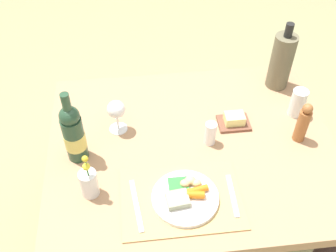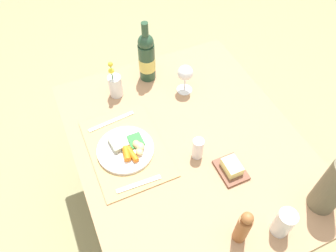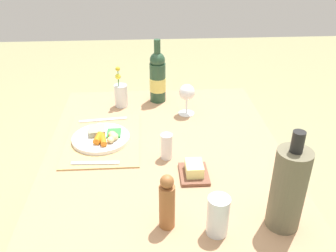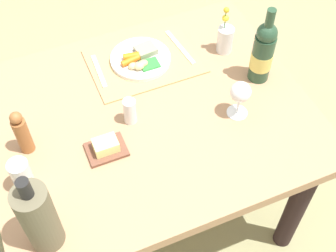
% 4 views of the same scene
% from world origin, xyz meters
% --- Properties ---
extents(ground_plane, '(8.00, 8.00, 0.00)m').
position_xyz_m(ground_plane, '(0.00, 0.00, 0.00)').
color(ground_plane, '#929064').
extents(dining_table, '(1.13, 0.92, 0.70)m').
position_xyz_m(dining_table, '(0.00, 0.00, 0.59)').
color(dining_table, tan).
rests_on(dining_table, ground_plane).
extents(placemat, '(0.42, 0.30, 0.01)m').
position_xyz_m(placemat, '(-0.08, -0.25, 0.70)').
color(placemat, tan).
rests_on(placemat, dining_table).
extents(dinner_plate, '(0.23, 0.23, 0.04)m').
position_xyz_m(dinner_plate, '(-0.07, -0.25, 0.72)').
color(dinner_plate, white).
rests_on(dinner_plate, placemat).
extents(fork, '(0.04, 0.21, 0.00)m').
position_xyz_m(fork, '(-0.24, -0.26, 0.71)').
color(fork, silver).
rests_on(fork, placemat).
extents(knife, '(0.02, 0.18, 0.00)m').
position_xyz_m(knife, '(0.10, -0.26, 0.71)').
color(knife, silver).
rests_on(knife, placemat).
extents(butter_dish, '(0.13, 0.10, 0.05)m').
position_xyz_m(butter_dish, '(0.19, 0.09, 0.72)').
color(butter_dish, brown).
rests_on(butter_dish, dining_table).
extents(water_tumbler, '(0.06, 0.06, 0.12)m').
position_xyz_m(water_tumbler, '(0.46, 0.13, 0.76)').
color(water_tumbler, silver).
rests_on(water_tumbler, dining_table).
extents(cooler_bottle, '(0.10, 0.10, 0.32)m').
position_xyz_m(cooler_bottle, '(0.44, 0.32, 0.83)').
color(cooler_bottle, '#635E46').
rests_on(cooler_bottle, dining_table).
extents(wine_bottle, '(0.08, 0.08, 0.31)m').
position_xyz_m(wine_bottle, '(-0.44, -0.01, 0.83)').
color(wine_bottle, '#26462F').
rests_on(wine_bottle, dining_table).
extents(salt_shaker, '(0.04, 0.04, 0.10)m').
position_xyz_m(salt_shaker, '(0.07, 0.01, 0.75)').
color(salt_shaker, white).
rests_on(salt_shaker, dining_table).
extents(flower_vase, '(0.06, 0.06, 0.20)m').
position_xyz_m(flower_vase, '(-0.39, -0.19, 0.76)').
color(flower_vase, silver).
rests_on(flower_vase, dining_table).
extents(wine_glass, '(0.07, 0.07, 0.15)m').
position_xyz_m(wine_glass, '(-0.29, 0.12, 0.81)').
color(wine_glass, white).
rests_on(wine_glass, dining_table).
extents(pepper_mill, '(0.05, 0.05, 0.18)m').
position_xyz_m(pepper_mill, '(0.42, -0.02, 0.79)').
color(pepper_mill, '#9A5D30').
rests_on(pepper_mill, dining_table).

